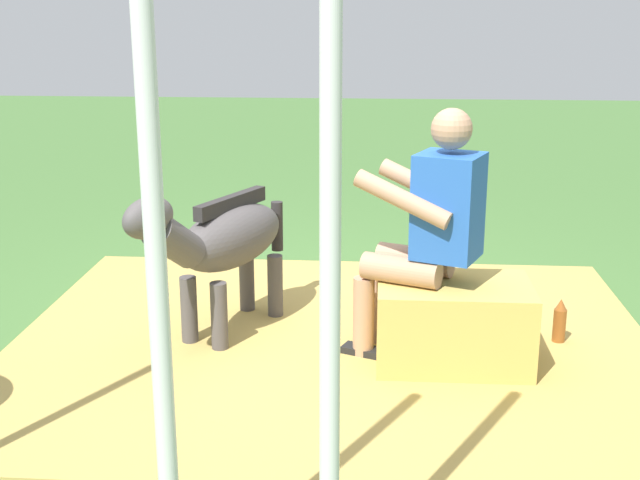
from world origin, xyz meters
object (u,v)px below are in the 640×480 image
(pony_standing, at_px, (223,241))
(soda_bottle, at_px, (560,323))
(hay_bale, at_px, (453,325))
(person_seated, at_px, (426,227))
(tent_pole_mid, at_px, (155,247))
(tent_pole_left, at_px, (330,245))

(pony_standing, distance_m, soda_bottle, 1.89)
(hay_bale, bearing_deg, pony_standing, -13.52)
(person_seated, bearing_deg, hay_bale, 164.36)
(soda_bottle, bearing_deg, tent_pole_mid, 53.80)
(pony_standing, relative_size, tent_pole_left, 0.54)
(person_seated, xyz_separation_m, pony_standing, (1.08, -0.25, -0.17))
(hay_bale, bearing_deg, tent_pole_left, 74.01)
(person_seated, relative_size, soda_bottle, 4.96)
(soda_bottle, bearing_deg, pony_standing, 0.34)
(pony_standing, bearing_deg, tent_pole_mid, 96.30)
(soda_bottle, height_order, tent_pole_left, tent_pole_left)
(hay_bale, relative_size, tent_pole_left, 0.33)
(person_seated, bearing_deg, tent_pole_left, 78.83)
(pony_standing, height_order, tent_pole_left, tent_pole_left)
(soda_bottle, bearing_deg, person_seated, 19.25)
(hay_bale, height_order, person_seated, person_seated)
(hay_bale, bearing_deg, tent_pole_mid, 62.08)
(tent_pole_left, xyz_separation_m, tent_pole_mid, (0.47, 0.05, 0.00))
(soda_bottle, relative_size, tent_pole_mid, 0.11)
(hay_bale, height_order, pony_standing, pony_standing)
(tent_pole_mid, bearing_deg, hay_bale, -117.92)
(person_seated, distance_m, tent_pole_left, 1.95)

